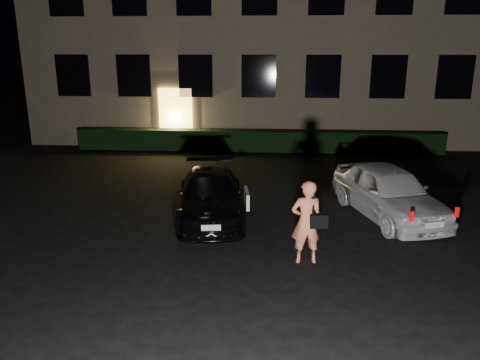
{
  "coord_description": "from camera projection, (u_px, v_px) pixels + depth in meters",
  "views": [
    {
      "loc": [
        0.61,
        -8.58,
        4.22
      ],
      "look_at": [
        -0.13,
        2.0,
        1.16
      ],
      "focal_mm": 35.0,
      "sensor_mm": 36.0,
      "label": 1
    }
  ],
  "objects": [
    {
      "name": "sedan",
      "position": [
        211.0,
        195.0,
        11.85
      ],
      "size": [
        2.12,
        4.13,
        1.14
      ],
      "rotation": [
        0.0,
        0.0,
        0.13
      ],
      "color": "black",
      "rests_on": "ground"
    },
    {
      "name": "man",
      "position": [
        307.0,
        222.0,
        9.24
      ],
      "size": [
        0.75,
        0.49,
        1.72
      ],
      "rotation": [
        0.0,
        0.0,
        3.27
      ],
      "color": "#F28158",
      "rests_on": "ground"
    },
    {
      "name": "ground",
      "position": [
        240.0,
        263.0,
        9.43
      ],
      "size": [
        80.0,
        80.0,
        0.0
      ],
      "primitive_type": "plane",
      "color": "black",
      "rests_on": "ground"
    },
    {
      "name": "hedge",
      "position": [
        258.0,
        141.0,
        19.38
      ],
      "size": [
        15.0,
        0.7,
        0.85
      ],
      "primitive_type": "cube",
      "color": "black",
      "rests_on": "ground"
    },
    {
      "name": "building",
      "position": [
        262.0,
        6.0,
        22.14
      ],
      "size": [
        20.0,
        8.11,
        12.0
      ],
      "color": "#726451",
      "rests_on": "ground"
    },
    {
      "name": "hatch",
      "position": [
        388.0,
        192.0,
        11.8
      ],
      "size": [
        2.68,
        4.21,
        1.33
      ],
      "rotation": [
        0.0,
        0.0,
        0.3
      ],
      "color": "white",
      "rests_on": "ground"
    }
  ]
}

